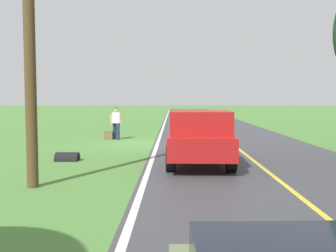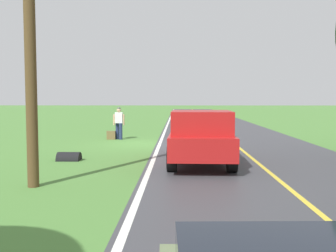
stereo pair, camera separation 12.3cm
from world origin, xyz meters
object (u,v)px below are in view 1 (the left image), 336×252
object	(u,v)px
suitcase_carried	(108,135)
utility_pole_roadside	(29,23)
hitchhiker_walking	(116,121)
pickup_truck_passing	(199,135)

from	to	relation	value
suitcase_carried	utility_pole_roadside	size ratio (longest dim) A/B	0.06
hitchhiker_walking	pickup_truck_passing	distance (m)	8.80
hitchhiker_walking	utility_pole_roadside	bearing A→B (deg)	87.79
utility_pole_roadside	hitchhiker_walking	bearing A→B (deg)	-92.21
hitchhiker_walking	pickup_truck_passing	world-z (taller)	pickup_truck_passing
suitcase_carried	pickup_truck_passing	xyz separation A→B (m)	(-4.36, 7.79, 0.74)
hitchhiker_walking	pickup_truck_passing	xyz separation A→B (m)	(-3.94, 7.87, -0.01)
hitchhiker_walking	utility_pole_roadside	distance (m)	11.83
hitchhiker_walking	suitcase_carried	distance (m)	0.87
pickup_truck_passing	utility_pole_roadside	world-z (taller)	utility_pole_roadside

